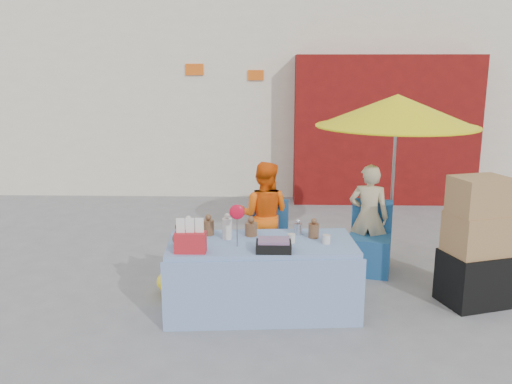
{
  "coord_description": "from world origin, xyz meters",
  "views": [
    {
      "loc": [
        0.16,
        -5.44,
        2.41
      ],
      "look_at": [
        0.0,
        0.6,
        1.0
      ],
      "focal_mm": 38.0,
      "sensor_mm": 36.0,
      "label": 1
    }
  ],
  "objects_px": {
    "chair_left": "(264,251)",
    "umbrella": "(397,111)",
    "chair_right": "(369,251)",
    "vendor_orange": "(264,215)",
    "box_stack": "(476,247)",
    "market_table": "(261,275)",
    "vendor_beige": "(368,217)"
  },
  "relations": [
    {
      "from": "chair_right",
      "to": "chair_left",
      "type": "bearing_deg",
      "value": -165.84
    },
    {
      "from": "market_table",
      "to": "box_stack",
      "type": "distance_m",
      "value": 2.21
    },
    {
      "from": "box_stack",
      "to": "vendor_orange",
      "type": "bearing_deg",
      "value": 155.23
    },
    {
      "from": "chair_right",
      "to": "vendor_beige",
      "type": "xyz_separation_m",
      "value": [
        -0.0,
        0.13,
        0.39
      ]
    },
    {
      "from": "chair_left",
      "to": "vendor_orange",
      "type": "relative_size",
      "value": 0.65
    },
    {
      "from": "chair_right",
      "to": "box_stack",
      "type": "height_order",
      "value": "box_stack"
    },
    {
      "from": "vendor_beige",
      "to": "umbrella",
      "type": "height_order",
      "value": "umbrella"
    },
    {
      "from": "chair_left",
      "to": "vendor_beige",
      "type": "relative_size",
      "value": 0.66
    },
    {
      "from": "chair_left",
      "to": "box_stack",
      "type": "bearing_deg",
      "value": -7.63
    },
    {
      "from": "chair_left",
      "to": "umbrella",
      "type": "relative_size",
      "value": 0.41
    },
    {
      "from": "vendor_orange",
      "to": "vendor_beige",
      "type": "height_order",
      "value": "vendor_orange"
    },
    {
      "from": "market_table",
      "to": "vendor_orange",
      "type": "relative_size",
      "value": 1.48
    },
    {
      "from": "chair_left",
      "to": "chair_right",
      "type": "distance_m",
      "value": 1.25
    },
    {
      "from": "chair_left",
      "to": "umbrella",
      "type": "height_order",
      "value": "umbrella"
    },
    {
      "from": "chair_right",
      "to": "vendor_orange",
      "type": "xyz_separation_m",
      "value": [
        -1.25,
        0.13,
        0.4
      ]
    },
    {
      "from": "vendor_beige",
      "to": "box_stack",
      "type": "relative_size",
      "value": 0.96
    },
    {
      "from": "vendor_beige",
      "to": "box_stack",
      "type": "bearing_deg",
      "value": 146.64
    },
    {
      "from": "market_table",
      "to": "chair_right",
      "type": "distance_m",
      "value": 1.67
    },
    {
      "from": "chair_left",
      "to": "umbrella",
      "type": "xyz_separation_m",
      "value": [
        1.55,
        0.28,
        1.64
      ]
    },
    {
      "from": "umbrella",
      "to": "box_stack",
      "type": "distance_m",
      "value": 1.82
    },
    {
      "from": "vendor_beige",
      "to": "box_stack",
      "type": "height_order",
      "value": "box_stack"
    },
    {
      "from": "vendor_orange",
      "to": "vendor_beige",
      "type": "distance_m",
      "value": 1.25
    },
    {
      "from": "umbrella",
      "to": "chair_right",
      "type": "bearing_deg",
      "value": -136.13
    },
    {
      "from": "market_table",
      "to": "box_stack",
      "type": "height_order",
      "value": "box_stack"
    },
    {
      "from": "market_table",
      "to": "vendor_beige",
      "type": "xyz_separation_m",
      "value": [
        1.27,
        1.2,
        0.27
      ]
    },
    {
      "from": "chair_right",
      "to": "vendor_orange",
      "type": "relative_size",
      "value": 0.65
    },
    {
      "from": "vendor_orange",
      "to": "box_stack",
      "type": "xyz_separation_m",
      "value": [
        2.16,
        -1.0,
        -0.04
      ]
    },
    {
      "from": "vendor_orange",
      "to": "box_stack",
      "type": "relative_size",
      "value": 0.97
    },
    {
      "from": "chair_right",
      "to": "vendor_beige",
      "type": "bearing_deg",
      "value": 105.81
    },
    {
      "from": "chair_right",
      "to": "vendor_beige",
      "type": "distance_m",
      "value": 0.41
    },
    {
      "from": "chair_right",
      "to": "umbrella",
      "type": "distance_m",
      "value": 1.69
    },
    {
      "from": "market_table",
      "to": "umbrella",
      "type": "height_order",
      "value": "umbrella"
    }
  ]
}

